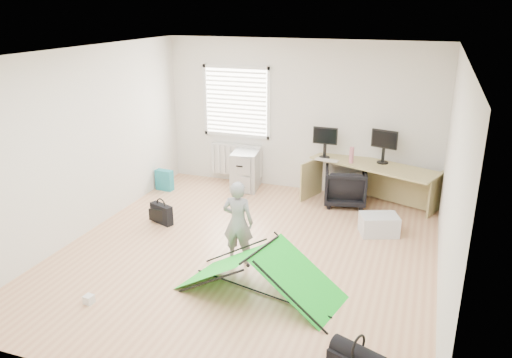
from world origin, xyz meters
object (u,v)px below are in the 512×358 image
(thermos, at_px, (351,155))
(office_chair, at_px, (345,186))
(storage_crate, at_px, (379,225))
(kite, at_px, (260,272))
(person, at_px, (238,222))
(filing_cabinet, at_px, (246,170))
(laptop_bag, at_px, (162,214))
(desk, at_px, (372,185))
(monitor_left, at_px, (325,147))
(monitor_right, at_px, (383,151))

(thermos, height_order, office_chair, thermos)
(storage_crate, bearing_deg, kite, -118.24)
(person, height_order, storage_crate, person)
(filing_cabinet, height_order, laptop_bag, filing_cabinet)
(desk, height_order, laptop_bag, desk)
(monitor_left, bearing_deg, filing_cabinet, -177.23)
(thermos, bearing_deg, filing_cabinet, 177.54)
(desk, bearing_deg, filing_cabinet, -159.77)
(office_chair, height_order, laptop_bag, office_chair)
(filing_cabinet, xyz_separation_m, monitor_left, (1.44, 0.06, 0.57))
(filing_cabinet, xyz_separation_m, storage_crate, (2.56, -1.17, -0.20))
(filing_cabinet, xyz_separation_m, thermos, (1.93, -0.08, 0.51))
(office_chair, bearing_deg, desk, -174.99)
(desk, height_order, storage_crate, desk)
(desk, xyz_separation_m, thermos, (-0.37, -0.05, 0.50))
(desk, relative_size, storage_crate, 3.92)
(monitor_right, height_order, office_chair, monitor_right)
(filing_cabinet, height_order, thermos, thermos)
(filing_cabinet, distance_m, storage_crate, 2.82)
(monitor_left, xyz_separation_m, thermos, (0.48, -0.14, -0.06))
(desk, bearing_deg, monitor_right, 62.39)
(office_chair, bearing_deg, laptop_bag, 23.20)
(storage_crate, bearing_deg, filing_cabinet, 155.33)
(monitor_right, xyz_separation_m, laptop_bag, (-3.12, -1.98, -0.78))
(filing_cabinet, relative_size, kite, 0.38)
(monitor_left, relative_size, office_chair, 0.60)
(desk, relative_size, person, 1.88)
(monitor_left, xyz_separation_m, laptop_bag, (-2.14, -1.96, -0.77))
(thermos, distance_m, person, 2.78)
(kite, bearing_deg, filing_cabinet, 126.76)
(laptop_bag, bearing_deg, thermos, 56.44)
(person, xyz_separation_m, laptop_bag, (-1.58, 0.74, -0.41))
(thermos, bearing_deg, storage_crate, -59.99)
(office_chair, xyz_separation_m, person, (-0.98, -2.48, 0.24))
(desk, bearing_deg, monitor_left, -164.97)
(monitor_right, height_order, thermos, monitor_right)
(desk, distance_m, storage_crate, 1.19)
(office_chair, height_order, kite, office_chair)
(filing_cabinet, height_order, storage_crate, filing_cabinet)
(person, height_order, laptop_bag, person)
(desk, distance_m, laptop_bag, 3.53)
(filing_cabinet, distance_m, office_chair, 1.87)
(person, bearing_deg, office_chair, -114.78)
(desk, bearing_deg, thermos, -151.16)
(monitor_left, relative_size, laptop_bag, 1.02)
(kite, relative_size, storage_crate, 3.47)
(kite, height_order, laptop_bag, kite)
(filing_cabinet, height_order, kite, filing_cabinet)
(monitor_left, relative_size, monitor_right, 0.95)
(desk, distance_m, person, 2.97)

